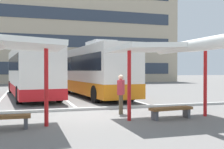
{
  "coord_description": "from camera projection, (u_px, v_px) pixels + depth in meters",
  "views": [
    {
      "loc": [
        -2.33,
        -11.2,
        1.86
      ],
      "look_at": [
        2.18,
        3.36,
        1.63
      ],
      "focal_mm": 44.1,
      "sensor_mm": 36.0,
      "label": 1
    }
  ],
  "objects": [
    {
      "name": "ground_plane",
      "position": [
        86.0,
        115.0,
        11.41
      ],
      "size": [
        160.0,
        160.0,
        0.0
      ],
      "primitive_type": "plane",
      "color": "slate"
    },
    {
      "name": "terminal_building",
      "position": [
        42.0,
        34.0,
        45.9
      ],
      "size": [
        42.78,
        14.76,
        18.54
      ],
      "color": "tan",
      "rests_on": "ground"
    },
    {
      "name": "coach_bus_0",
      "position": [
        31.0,
        72.0,
        19.23
      ],
      "size": [
        3.62,
        11.52,
        3.68
      ],
      "color": "silver",
      "rests_on": "ground"
    },
    {
      "name": "coach_bus_1",
      "position": [
        95.0,
        72.0,
        19.29
      ],
      "size": [
        3.36,
        10.32,
        3.78
      ],
      "color": "silver",
      "rests_on": "ground"
    },
    {
      "name": "lane_stripe_0",
      "position": [
        2.0,
        98.0,
        18.35
      ],
      "size": [
        0.16,
        14.0,
        0.01
      ],
      "primitive_type": "cube",
      "color": "white",
      "rests_on": "ground"
    },
    {
      "name": "lane_stripe_1",
      "position": [
        61.0,
        96.0,
        19.52
      ],
      "size": [
        0.16,
        14.0,
        0.01
      ],
      "primitive_type": "cube",
      "color": "white",
      "rests_on": "ground"
    },
    {
      "name": "lane_stripe_2",
      "position": [
        114.0,
        95.0,
        20.69
      ],
      "size": [
        0.16,
        14.0,
        0.01
      ],
      "primitive_type": "cube",
      "color": "white",
      "rests_on": "ground"
    },
    {
      "name": "waiting_shelter_1",
      "position": [
        173.0,
        49.0,
        10.35
      ],
      "size": [
        4.29,
        5.12,
        2.88
      ],
      "color": "red",
      "rests_on": "ground"
    },
    {
      "name": "bench_1",
      "position": [
        171.0,
        110.0,
        10.49
      ],
      "size": [
        1.78,
        0.6,
        0.45
      ],
      "color": "brown",
      "rests_on": "ground"
    },
    {
      "name": "platform_kerb",
      "position": [
        80.0,
        109.0,
        12.71
      ],
      "size": [
        44.0,
        0.24,
        0.12
      ],
      "primitive_type": "cube",
      "color": "#ADADA8",
      "rests_on": "ground"
    },
    {
      "name": "waiting_passenger_1",
      "position": [
        121.0,
        91.0,
        11.65
      ],
      "size": [
        0.44,
        0.53,
        1.67
      ],
      "color": "brown",
      "rests_on": "ground"
    }
  ]
}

